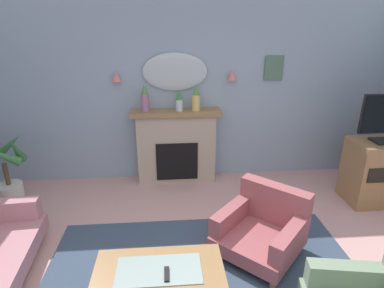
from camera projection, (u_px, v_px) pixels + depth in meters
The scene contains 14 objects.
wall_back at pixel (187, 91), 4.84m from camera, with size 7.27×0.10×2.83m, color #8C9EB2.
fireplace at pixel (177, 147), 4.92m from camera, with size 1.36×0.36×1.16m.
mantel_vase_right at pixel (145, 99), 4.58m from camera, with size 0.12×0.12×0.42m.
mantel_vase_centre at pixel (179, 100), 4.63m from camera, with size 0.11×0.11×0.33m.
mantel_vase_left at pixel (196, 99), 4.65m from camera, with size 0.12×0.12×0.40m.
wall_mirror at pixel (175, 72), 4.65m from camera, with size 0.96×0.06×0.56m, color #B2BCC6.
wall_sconce_left at pixel (116, 77), 4.56m from camera, with size 0.14×0.14×0.14m, color #D17066.
wall_sconce_right at pixel (232, 75), 4.69m from camera, with size 0.14×0.14×0.14m, color #D17066.
framed_picture at pixel (274, 68), 4.76m from camera, with size 0.28×0.03×0.36m, color #4C6B56.
coffee_table at pixel (159, 276), 2.65m from camera, with size 1.10×0.60×0.45m.
tv_remote at pixel (167, 274), 2.58m from camera, with size 0.04×0.16×0.02m, color black.
armchair_by_coffee_table at pixel (263, 226), 3.43m from camera, with size 1.14×1.15×0.71m.
tv_cabinet at pixel (378, 172), 4.37m from camera, with size 0.80×0.57×0.90m.
potted_plant_corner_palm at pixel (5, 171), 4.28m from camera, with size 0.65×0.63×1.03m.
Camera 1 is at (-0.32, -2.03, 2.37)m, focal length 29.43 mm.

